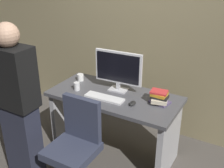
{
  "coord_description": "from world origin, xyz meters",
  "views": [
    {
      "loc": [
        1.33,
        -2.38,
        2.15
      ],
      "look_at": [
        0.0,
        -0.05,
        0.91
      ],
      "focal_mm": 45.19,
      "sensor_mm": 36.0,
      "label": 1
    }
  ],
  "objects_px": {
    "desk": "(114,114)",
    "mouse": "(132,103)",
    "cup_near_keyboard": "(77,86)",
    "office_chair": "(75,150)",
    "monitor": "(118,69)",
    "book_stack": "(160,98)",
    "keyboard": "(104,98)",
    "cup_by_monitor": "(80,77)",
    "person_at_desk": "(18,106)"
  },
  "relations": [
    {
      "from": "person_at_desk",
      "to": "keyboard",
      "type": "bearing_deg",
      "value": 50.68
    },
    {
      "from": "person_at_desk",
      "to": "keyboard",
      "type": "relative_size",
      "value": 3.81
    },
    {
      "from": "book_stack",
      "to": "cup_by_monitor",
      "type": "bearing_deg",
      "value": 176.21
    },
    {
      "from": "mouse",
      "to": "cup_near_keyboard",
      "type": "bearing_deg",
      "value": 179.68
    },
    {
      "from": "monitor",
      "to": "book_stack",
      "type": "height_order",
      "value": "monitor"
    },
    {
      "from": "person_at_desk",
      "to": "desk",
      "type": "bearing_deg",
      "value": 53.13
    },
    {
      "from": "person_at_desk",
      "to": "monitor",
      "type": "height_order",
      "value": "person_at_desk"
    },
    {
      "from": "desk",
      "to": "mouse",
      "type": "relative_size",
      "value": 14.25
    },
    {
      "from": "monitor",
      "to": "office_chair",
      "type": "bearing_deg",
      "value": -93.48
    },
    {
      "from": "office_chair",
      "to": "monitor",
      "type": "xyz_separation_m",
      "value": [
        0.05,
        0.77,
        0.59
      ]
    },
    {
      "from": "person_at_desk",
      "to": "book_stack",
      "type": "distance_m",
      "value": 1.39
    },
    {
      "from": "office_chair",
      "to": "person_at_desk",
      "type": "height_order",
      "value": "person_at_desk"
    },
    {
      "from": "mouse",
      "to": "cup_near_keyboard",
      "type": "xyz_separation_m",
      "value": [
        -0.7,
        0.0,
        0.03
      ]
    },
    {
      "from": "cup_by_monitor",
      "to": "book_stack",
      "type": "relative_size",
      "value": 0.37
    },
    {
      "from": "monitor",
      "to": "keyboard",
      "type": "relative_size",
      "value": 1.26
    },
    {
      "from": "mouse",
      "to": "cup_by_monitor",
      "type": "relative_size",
      "value": 1.25
    },
    {
      "from": "mouse",
      "to": "cup_near_keyboard",
      "type": "height_order",
      "value": "cup_near_keyboard"
    },
    {
      "from": "office_chair",
      "to": "cup_near_keyboard",
      "type": "xyz_separation_m",
      "value": [
        -0.36,
        0.55,
        0.38
      ]
    },
    {
      "from": "cup_near_keyboard",
      "to": "office_chair",
      "type": "bearing_deg",
      "value": -56.7
    },
    {
      "from": "office_chair",
      "to": "book_stack",
      "type": "relative_size",
      "value": 4.31
    },
    {
      "from": "person_at_desk",
      "to": "mouse",
      "type": "relative_size",
      "value": 16.39
    },
    {
      "from": "cup_by_monitor",
      "to": "book_stack",
      "type": "height_order",
      "value": "book_stack"
    },
    {
      "from": "cup_near_keyboard",
      "to": "cup_by_monitor",
      "type": "xyz_separation_m",
      "value": [
        -0.12,
        0.23,
        -0.01
      ]
    },
    {
      "from": "mouse",
      "to": "person_at_desk",
      "type": "bearing_deg",
      "value": -141.27
    },
    {
      "from": "book_stack",
      "to": "keyboard",
      "type": "bearing_deg",
      "value": -160.24
    },
    {
      "from": "desk",
      "to": "office_chair",
      "type": "xyz_separation_m",
      "value": [
        -0.06,
        -0.65,
        -0.09
      ]
    },
    {
      "from": "cup_by_monitor",
      "to": "book_stack",
      "type": "bearing_deg",
      "value": -3.79
    },
    {
      "from": "keyboard",
      "to": "cup_by_monitor",
      "type": "relative_size",
      "value": 5.35
    },
    {
      "from": "cup_near_keyboard",
      "to": "book_stack",
      "type": "xyz_separation_m",
      "value": [
        0.92,
        0.17,
        0.02
      ]
    },
    {
      "from": "cup_near_keyboard",
      "to": "cup_by_monitor",
      "type": "distance_m",
      "value": 0.26
    },
    {
      "from": "cup_near_keyboard",
      "to": "keyboard",
      "type": "bearing_deg",
      "value": -4.33
    },
    {
      "from": "keyboard",
      "to": "book_stack",
      "type": "bearing_deg",
      "value": 17.71
    },
    {
      "from": "cup_near_keyboard",
      "to": "cup_by_monitor",
      "type": "relative_size",
      "value": 1.13
    },
    {
      "from": "keyboard",
      "to": "cup_by_monitor",
      "type": "distance_m",
      "value": 0.56
    },
    {
      "from": "person_at_desk",
      "to": "monitor",
      "type": "xyz_separation_m",
      "value": [
        0.58,
        0.92,
        0.17
      ]
    },
    {
      "from": "desk",
      "to": "mouse",
      "type": "bearing_deg",
      "value": -20.92
    },
    {
      "from": "office_chair",
      "to": "cup_near_keyboard",
      "type": "bearing_deg",
      "value": 123.3
    },
    {
      "from": "desk",
      "to": "cup_by_monitor",
      "type": "xyz_separation_m",
      "value": [
        -0.54,
        0.14,
        0.28
      ]
    },
    {
      "from": "office_chair",
      "to": "keyboard",
      "type": "distance_m",
      "value": 0.62
    },
    {
      "from": "desk",
      "to": "keyboard",
      "type": "distance_m",
      "value": 0.28
    },
    {
      "from": "office_chair",
      "to": "book_stack",
      "type": "xyz_separation_m",
      "value": [
        0.56,
        0.72,
        0.39
      ]
    },
    {
      "from": "keyboard",
      "to": "cup_by_monitor",
      "type": "bearing_deg",
      "value": 149.98
    },
    {
      "from": "book_stack",
      "to": "office_chair",
      "type": "bearing_deg",
      "value": -127.75
    },
    {
      "from": "desk",
      "to": "person_at_desk",
      "type": "height_order",
      "value": "person_at_desk"
    },
    {
      "from": "monitor",
      "to": "book_stack",
      "type": "xyz_separation_m",
      "value": [
        0.51,
        -0.05,
        -0.19
      ]
    },
    {
      "from": "cup_by_monitor",
      "to": "book_stack",
      "type": "xyz_separation_m",
      "value": [
        1.03,
        -0.07,
        0.02
      ]
    },
    {
      "from": "monitor",
      "to": "cup_by_monitor",
      "type": "bearing_deg",
      "value": 178.21
    },
    {
      "from": "cup_by_monitor",
      "to": "monitor",
      "type": "bearing_deg",
      "value": -1.79
    },
    {
      "from": "person_at_desk",
      "to": "book_stack",
      "type": "relative_size",
      "value": 7.51
    },
    {
      "from": "monitor",
      "to": "cup_near_keyboard",
      "type": "distance_m",
      "value": 0.51
    }
  ]
}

